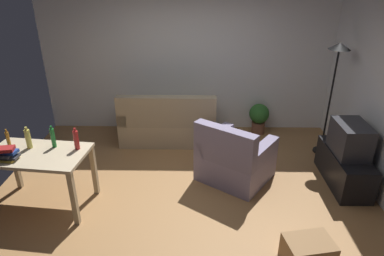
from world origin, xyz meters
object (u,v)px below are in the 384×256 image
at_px(torchiere_lamp, 336,69).
at_px(armchair, 234,160).
at_px(bottle_amber, 8,139).
at_px(tv, 351,139).
at_px(potted_plant, 259,117).
at_px(bottle_squat, 28,139).
at_px(couch, 168,124).
at_px(desk, 38,161).
at_px(bottle_red, 76,140).
at_px(book_stack, 7,154).
at_px(tv_stand, 344,168).
at_px(bottle_green, 53,138).
at_px(storage_box, 308,252).

bearing_deg(torchiere_lamp, armchair, -151.53).
height_order(armchair, bottle_amber, bottle_amber).
bearing_deg(bottle_amber, tv, 4.85).
bearing_deg(torchiere_lamp, potted_plant, 143.82).
xyz_separation_m(bottle_amber, bottle_squat, (0.29, -0.06, 0.03)).
bearing_deg(bottle_amber, bottle_squat, -11.45).
distance_m(couch, torchiere_lamp, 2.84).
bearing_deg(couch, desk, 52.08).
distance_m(desk, bottle_red, 0.54).
height_order(torchiere_lamp, desk, torchiere_lamp).
bearing_deg(armchair, book_stack, 51.24).
distance_m(torchiere_lamp, desk, 4.36).
height_order(tv_stand, desk, desk).
bearing_deg(torchiere_lamp, book_stack, -159.24).
distance_m(bottle_amber, bottle_squat, 0.30).
xyz_separation_m(tv_stand, tv, (0.00, 0.00, 0.46)).
height_order(bottle_green, bottle_red, bottle_green).
height_order(torchiere_lamp, bottle_amber, torchiere_lamp).
bearing_deg(bottle_red, potted_plant, 38.23).
bearing_deg(bottle_red, tv_stand, 7.33).
xyz_separation_m(potted_plant, bottle_green, (-2.91, -2.01, 0.56)).
xyz_separation_m(torchiere_lamp, armchair, (-1.55, -0.84, -1.09)).
bearing_deg(tv_stand, torchiere_lamp, 0.00).
distance_m(tv_stand, book_stack, 4.40).
height_order(potted_plant, storage_box, potted_plant).
bearing_deg(couch, tv_stand, 153.58).
bearing_deg(bottle_green, bottle_red, -8.99).
height_order(tv_stand, bottle_red, bottle_red).
bearing_deg(tv, book_stack, 99.57).
bearing_deg(storage_box, book_stack, 166.94).
xyz_separation_m(tv_stand, storage_box, (-0.93, -1.51, -0.09)).
relative_size(couch, tv, 2.72).
bearing_deg(couch, tv, 153.61).
bearing_deg(book_stack, tv_stand, 9.58).
xyz_separation_m(bottle_amber, bottle_red, (0.89, -0.08, 0.03)).
height_order(bottle_amber, bottle_squat, bottle_squat).
distance_m(tv_stand, bottle_green, 3.94).
height_order(tv, armchair, same).
relative_size(potted_plant, bottle_squat, 2.01).
height_order(couch, bottle_amber, bottle_amber).
relative_size(desk, bottle_red, 4.44).
xyz_separation_m(couch, bottle_amber, (-1.87, -1.66, 0.55)).
bearing_deg(potted_plant, torchiere_lamp, -36.18).
relative_size(tv, bottle_green, 2.08).
height_order(desk, bottle_green, bottle_green).
height_order(tv, bottle_amber, bottle_amber).
height_order(bottle_squat, book_stack, bottle_squat).
bearing_deg(tv, bottle_green, 96.04).
distance_m(couch, armchair, 1.60).
distance_m(bottle_green, bottle_red, 0.31).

